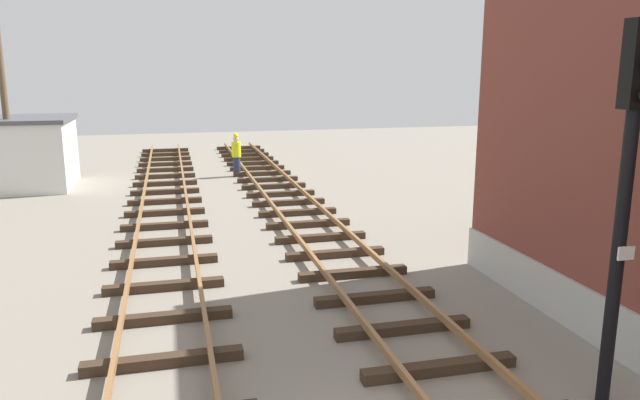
{
  "coord_description": "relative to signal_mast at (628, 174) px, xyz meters",
  "views": [
    {
      "loc": [
        -2.49,
        -4.77,
        4.6
      ],
      "look_at": [
        0.73,
        8.12,
        1.68
      ],
      "focal_mm": 33.79,
      "sensor_mm": 36.0,
      "label": 1
    }
  ],
  "objects": [
    {
      "name": "control_hut",
      "position": [
        -10.88,
        18.93,
        -1.88
      ],
      "size": [
        3.0,
        3.8,
        2.76
      ],
      "color": "silver",
      "rests_on": "ground"
    },
    {
      "name": "utility_pole_far",
      "position": [
        -11.49,
        18.07,
        0.71
      ],
      "size": [
        1.8,
        0.24,
        7.58
      ],
      "color": "brown",
      "rests_on": "ground"
    },
    {
      "name": "signal_mast",
      "position": [
        0.0,
        0.0,
        0.0
      ],
      "size": [
        0.36,
        0.4,
        5.2
      ],
      "color": "black",
      "rests_on": "ground"
    },
    {
      "name": "track_worker_foreground",
      "position": [
        -2.91,
        19.51,
        -2.34
      ],
      "size": [
        0.4,
        0.4,
        1.87
      ],
      "color": "#262D4C",
      "rests_on": "ground"
    }
  ]
}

